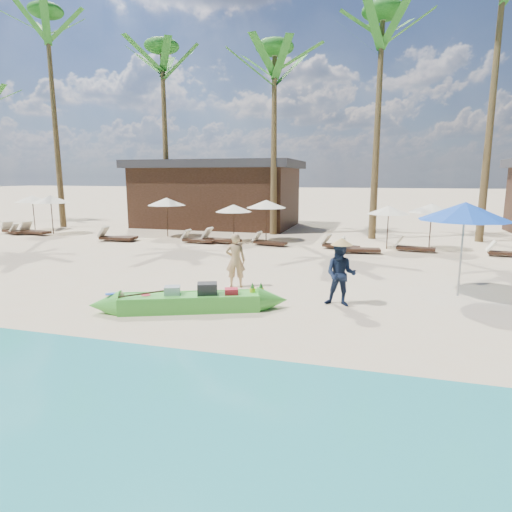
# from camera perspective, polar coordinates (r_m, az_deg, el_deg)

# --- Properties ---
(ground) EXTENTS (240.00, 240.00, 0.00)m
(ground) POSITION_cam_1_polar(r_m,az_deg,el_deg) (10.38, 1.94, -7.87)
(ground) COLOR beige
(ground) RESTS_ON ground
(wet_sand_strip) EXTENTS (240.00, 4.50, 0.01)m
(wet_sand_strip) POSITION_cam_1_polar(r_m,az_deg,el_deg) (6.09, -10.33, -22.21)
(wet_sand_strip) COLOR tan
(wet_sand_strip) RESTS_ON ground
(green_canoe) EXTENTS (5.20, 2.32, 0.69)m
(green_canoe) POSITION_cam_1_polar(r_m,az_deg,el_deg) (10.77, -8.76, -6.00)
(green_canoe) COLOR #4BC83D
(green_canoe) RESTS_ON ground
(tourist) EXTENTS (0.66, 0.51, 1.63)m
(tourist) POSITION_cam_1_polar(r_m,az_deg,el_deg) (12.78, -2.75, -0.58)
(tourist) COLOR tan
(tourist) RESTS_ON ground
(vendor_green) EXTENTS (0.84, 0.68, 1.64)m
(vendor_green) POSITION_cam_1_polar(r_m,az_deg,el_deg) (11.12, 11.22, -2.42)
(vendor_green) COLOR #15213C
(vendor_green) RESTS_ON ground
(blue_umbrella) EXTENTS (2.42, 2.42, 2.61)m
(blue_umbrella) POSITION_cam_1_polar(r_m,az_deg,el_deg) (12.89, 26.10, 5.38)
(blue_umbrella) COLOR #99999E
(blue_umbrella) RESTS_ON ground
(resort_parasol_1) EXTENTS (2.08, 2.08, 2.14)m
(resort_parasol_1) POSITION_cam_1_polar(r_m,az_deg,el_deg) (29.86, -27.67, 6.77)
(resort_parasol_1) COLOR #3B2318
(resort_parasol_1) RESTS_ON ground
(lounger_1_left) EXTENTS (1.92, 1.16, 0.62)m
(lounger_1_left) POSITION_cam_1_polar(r_m,az_deg,el_deg) (28.51, -29.70, 2.99)
(lounger_1_left) COLOR #3B2318
(lounger_1_left) RESTS_ON ground
(lounger_1_right) EXTENTS (1.77, 0.84, 0.58)m
(lounger_1_right) POSITION_cam_1_polar(r_m,az_deg,el_deg) (27.80, -28.47, 2.91)
(lounger_1_right) COLOR #3B2318
(lounger_1_right) RESTS_ON ground
(resort_parasol_2) EXTENTS (2.16, 2.16, 2.22)m
(resort_parasol_2) POSITION_cam_1_polar(r_m,az_deg,el_deg) (27.29, -25.71, 6.85)
(resort_parasol_2) COLOR #3B2318
(resort_parasol_2) RESTS_ON ground
(lounger_2_left) EXTENTS (2.06, 0.98, 0.67)m
(lounger_2_left) POSITION_cam_1_polar(r_m,az_deg,el_deg) (27.57, -27.46, 3.01)
(lounger_2_left) COLOR #3B2318
(lounger_2_left) RESTS_ON ground
(resort_parasol_3) EXTENTS (2.08, 2.08, 2.14)m
(resort_parasol_3) POSITION_cam_1_polar(r_m,az_deg,el_deg) (24.00, -11.85, 7.11)
(resort_parasol_3) COLOR #3B2318
(resort_parasol_3) RESTS_ON ground
(lounger_3_left) EXTENTS (2.04, 1.13, 0.66)m
(lounger_3_left) POSITION_cam_1_polar(r_m,az_deg,el_deg) (23.23, -18.16, 2.47)
(lounger_3_left) COLOR #3B2318
(lounger_3_left) RESTS_ON ground
(lounger_3_right) EXTENTS (1.93, 0.60, 0.65)m
(lounger_3_right) POSITION_cam_1_polar(r_m,az_deg,el_deg) (23.17, -18.29, 2.43)
(lounger_3_right) COLOR #3B2318
(lounger_3_right) RESTS_ON ground
(resort_parasol_4) EXTENTS (1.84, 1.84, 1.90)m
(resort_parasol_4) POSITION_cam_1_polar(r_m,az_deg,el_deg) (21.55, -3.01, 6.38)
(resort_parasol_4) COLOR #3B2318
(resort_parasol_4) RESTS_ON ground
(lounger_4_left) EXTENTS (1.75, 0.64, 0.58)m
(lounger_4_left) POSITION_cam_1_polar(r_m,az_deg,el_deg) (21.56, -7.92, 2.23)
(lounger_4_left) COLOR #3B2318
(lounger_4_left) RESTS_ON ground
(lounger_4_right) EXTENTS (2.04, 0.84, 0.67)m
(lounger_4_right) POSITION_cam_1_polar(r_m,az_deg,el_deg) (21.37, -4.90, 2.30)
(lounger_4_right) COLOR #3B2318
(lounger_4_right) RESTS_ON ground
(resort_parasol_5) EXTENTS (2.04, 2.04, 2.10)m
(resort_parasol_5) POSITION_cam_1_polar(r_m,az_deg,el_deg) (21.98, 1.37, 6.94)
(resort_parasol_5) COLOR #3B2318
(resort_parasol_5) RESTS_ON ground
(lounger_5_left) EXTENTS (1.74, 0.80, 0.57)m
(lounger_5_left) POSITION_cam_1_polar(r_m,az_deg,el_deg) (20.60, 1.60, 1.93)
(lounger_5_left) COLOR #3B2318
(lounger_5_left) RESTS_ON ground
(resort_parasol_6) EXTENTS (1.93, 1.93, 1.99)m
(resort_parasol_6) POSITION_cam_1_polar(r_m,az_deg,el_deg) (20.34, 17.28, 5.89)
(resort_parasol_6) COLOR #3B2318
(resort_parasol_6) RESTS_ON ground
(lounger_6_left) EXTENTS (1.80, 1.02, 0.58)m
(lounger_6_left) POSITION_cam_1_polar(r_m,az_deg,el_deg) (19.93, 10.91, 1.47)
(lounger_6_left) COLOR #3B2318
(lounger_6_left) RESTS_ON ground
(lounger_6_right) EXTENTS (1.94, 0.80, 0.64)m
(lounger_6_right) POSITION_cam_1_polar(r_m,az_deg,el_deg) (19.03, 13.15, 1.01)
(lounger_6_right) COLOR #3B2318
(lounger_6_right) RESTS_ON ground
(resort_parasol_7) EXTENTS (2.04, 2.04, 2.10)m
(resort_parasol_7) POSITION_cam_1_polar(r_m,az_deg,el_deg) (20.78, 22.40, 5.94)
(resort_parasol_7) COLOR #3B2318
(resort_parasol_7) RESTS_ON ground
(lounger_7_left) EXTENTS (1.77, 0.80, 0.58)m
(lounger_7_left) POSITION_cam_1_polar(r_m,az_deg,el_deg) (20.22, 20.17, 1.13)
(lounger_7_left) COLOR #3B2318
(lounger_7_left) RESTS_ON ground
(lounger_7_right) EXTENTS (1.71, 0.67, 0.57)m
(lounger_7_right) POSITION_cam_1_polar(r_m,az_deg,el_deg) (20.56, 30.38, 0.45)
(lounger_7_right) COLOR #3B2318
(lounger_7_right) RESTS_ON ground
(palm_1) EXTENTS (2.08, 2.08, 13.60)m
(palm_1) POSITION_cam_1_polar(r_m,az_deg,el_deg) (31.82, -25.87, 23.27)
(palm_1) COLOR brown
(palm_1) RESTS_ON ground
(palm_2) EXTENTS (2.08, 2.08, 11.33)m
(palm_2) POSITION_cam_1_polar(r_m,az_deg,el_deg) (28.38, -12.32, 22.33)
(palm_2) COLOR brown
(palm_2) RESTS_ON ground
(palm_3) EXTENTS (2.08, 2.08, 10.52)m
(palm_3) POSITION_cam_1_polar(r_m,az_deg,el_deg) (25.08, 2.48, 22.75)
(palm_3) COLOR brown
(palm_3) RESTS_ON ground
(palm_4) EXTENTS (2.08, 2.08, 11.70)m
(palm_4) POSITION_cam_1_polar(r_m,az_deg,el_deg) (24.37, 16.35, 24.83)
(palm_4) COLOR brown
(palm_4) RESTS_ON ground
(palm_5) EXTENTS (2.08, 2.08, 13.60)m
(palm_5) POSITION_cam_1_polar(r_m,az_deg,el_deg) (25.62, 29.86, 26.37)
(palm_5) COLOR brown
(palm_5) RESTS_ON ground
(pavilion_west) EXTENTS (10.80, 6.60, 4.30)m
(pavilion_west) POSITION_cam_1_polar(r_m,az_deg,el_deg) (28.99, -5.18, 8.37)
(pavilion_west) COLOR #3B2318
(pavilion_west) RESTS_ON ground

